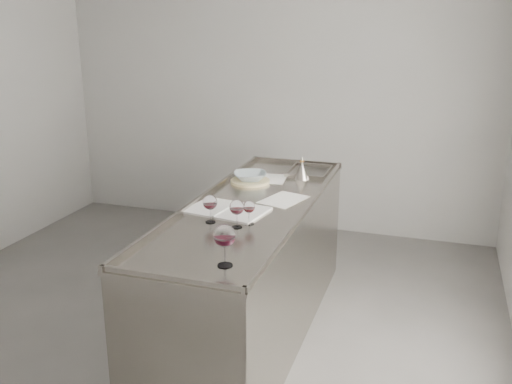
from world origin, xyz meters
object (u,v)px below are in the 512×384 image
(ceramic_bowl, at_px, (250,176))
(wine_funnel, at_px, (302,172))
(counter, at_px, (252,270))
(wine_glass_middle, at_px, (237,208))
(wine_glass_small, at_px, (249,208))
(wine_glass_right, at_px, (225,237))
(wine_glass_left, at_px, (210,203))
(notebook, at_px, (227,210))

(ceramic_bowl, height_order, wine_funnel, wine_funnel)
(counter, bearing_deg, wine_glass_middle, -83.31)
(wine_glass_middle, xyz_separation_m, wine_glass_small, (0.05, 0.08, -0.02))
(wine_glass_right, bearing_deg, wine_glass_middle, 103.67)
(wine_funnel, bearing_deg, ceramic_bowl, -147.33)
(counter, bearing_deg, wine_glass_left, -108.87)
(wine_glass_small, bearing_deg, notebook, 139.27)
(wine_glass_right, xyz_separation_m, wine_funnel, (-0.02, 1.67, -0.10))
(wine_funnel, bearing_deg, wine_glass_middle, -95.50)
(wine_glass_middle, bearing_deg, wine_funnel, 84.50)
(counter, height_order, ceramic_bowl, ceramic_bowl)
(wine_funnel, bearing_deg, counter, -102.43)
(wine_glass_left, xyz_separation_m, notebook, (0.02, 0.23, -0.12))
(counter, xyz_separation_m, wine_glass_small, (0.10, -0.35, 0.57))
(wine_glass_left, distance_m, wine_funnel, 1.15)
(wine_glass_small, bearing_deg, wine_glass_right, -82.57)
(wine_glass_left, distance_m, wine_glass_right, 0.64)
(counter, bearing_deg, wine_glass_right, -79.39)
(wine_glass_middle, height_order, wine_funnel, wine_funnel)
(wine_glass_left, distance_m, wine_glass_middle, 0.18)
(wine_glass_left, relative_size, wine_funnel, 0.95)
(wine_glass_middle, relative_size, notebook, 0.32)
(notebook, bearing_deg, counter, 64.52)
(ceramic_bowl, bearing_deg, wine_glass_right, -76.11)
(counter, relative_size, wine_funnel, 13.29)
(wine_glass_right, bearing_deg, ceramic_bowl, 103.89)
(wine_glass_left, xyz_separation_m, wine_funnel, (0.29, 1.11, -0.07))
(wine_glass_small, bearing_deg, counter, 105.98)
(wine_glass_middle, distance_m, wine_glass_right, 0.54)
(wine_glass_small, distance_m, wine_funnel, 1.07)
(wine_glass_right, distance_m, wine_funnel, 1.68)
(counter, height_order, wine_funnel, wine_funnel)
(counter, relative_size, notebook, 4.53)
(wine_glass_small, relative_size, ceramic_bowl, 0.61)
(notebook, height_order, ceramic_bowl, ceramic_bowl)
(counter, distance_m, wine_glass_middle, 0.73)
(wine_glass_right, relative_size, wine_glass_small, 1.48)
(counter, bearing_deg, wine_funnel, 77.57)
(notebook, distance_m, wine_funnel, 0.93)
(wine_glass_middle, xyz_separation_m, ceramic_bowl, (-0.23, 0.93, -0.07))
(wine_glass_left, height_order, notebook, wine_glass_left)
(counter, distance_m, notebook, 0.51)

